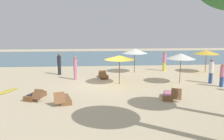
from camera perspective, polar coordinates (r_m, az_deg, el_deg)
ground_plane at (r=17.57m, az=-1.18°, el=-3.65°), size 60.00×60.00×0.00m
ocean_water at (r=34.31m, az=-2.85°, el=3.11°), size 48.00×16.00×0.06m
umbrella_0 at (r=17.71m, az=1.76°, el=2.93°), size 2.20×2.20×2.12m
umbrella_1 at (r=18.60m, az=15.86°, el=3.15°), size 2.10×2.10×2.26m
umbrella_2 at (r=23.97m, az=21.26°, el=3.93°), size 2.28×2.28×2.08m
umbrella_3 at (r=22.38m, az=5.35°, el=4.48°), size 2.28×2.28×2.23m
lounger_0 at (r=14.79m, az=13.24°, el=-5.85°), size 1.12×1.75×0.73m
lounger_1 at (r=15.05m, az=-17.48°, el=-5.78°), size 1.19×1.79×0.67m
lounger_2 at (r=20.18m, az=-2.06°, el=-1.37°), size 0.80×1.72×0.73m
lounger_4 at (r=13.94m, az=-11.21°, el=-6.78°), size 0.98×1.74×0.74m
person_0 at (r=19.52m, az=22.20°, el=-0.23°), size 0.46×0.46×1.83m
person_2 at (r=23.82m, az=12.15°, el=2.12°), size 0.46×0.46×1.90m
person_3 at (r=19.56m, az=-8.62°, el=0.55°), size 0.37×0.37×1.87m
person_4 at (r=18.70m, az=24.39°, el=-1.07°), size 0.45×0.45×1.67m
person_5 at (r=21.88m, az=-12.26°, el=1.39°), size 0.47×0.47×1.88m
surfboard at (r=17.32m, az=-23.30°, el=-4.57°), size 1.21×1.99×0.07m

